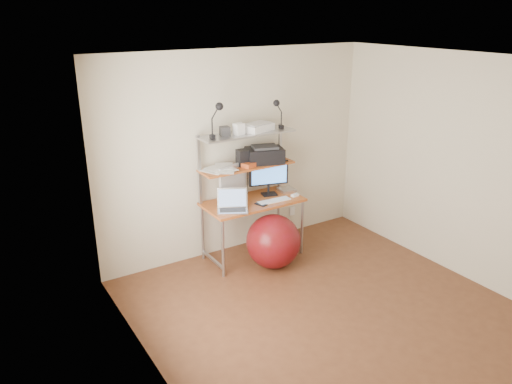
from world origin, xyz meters
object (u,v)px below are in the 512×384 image
Objects in this scene: monitor_black at (269,175)px; laptop at (233,205)px; printer at (265,155)px; exercise_ball at (273,241)px; monitor_silver at (233,180)px.

laptop is (-0.63, -0.20, -0.20)m from monitor_black.
monitor_black is 1.15× the size of laptop.
laptop is 0.85× the size of printer.
printer is (0.59, 0.24, 0.46)m from laptop.
monitor_black is 0.26m from printer.
laptop reaches higher than exercise_ball.
printer reaches higher than exercise_ball.
printer is 1.05m from exercise_ball.
monitor_silver is 0.96× the size of printer.
monitor_silver is 0.98× the size of monitor_black.
laptop is at bearing -147.17° from monitor_black.
monitor_black is (0.48, -0.03, -0.01)m from monitor_silver.
printer is 0.79× the size of exercise_ball.
laptop is 0.67× the size of exercise_ball.
exercise_ball is (-0.22, -0.44, -0.67)m from monitor_black.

